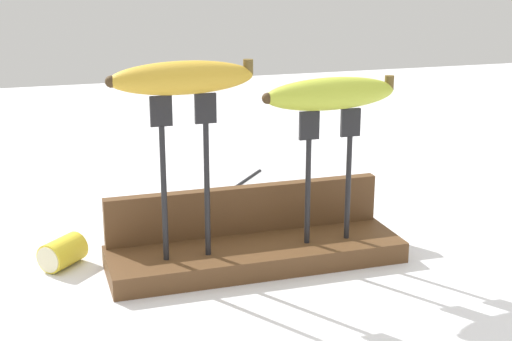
{
  "coord_description": "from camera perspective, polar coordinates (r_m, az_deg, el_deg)",
  "views": [
    {
      "loc": [
        -0.27,
        -0.85,
        0.39
      ],
      "look_at": [
        0.0,
        0.0,
        0.13
      ],
      "focal_mm": 52.05,
      "sensor_mm": 36.0,
      "label": 1
    }
  ],
  "objects": [
    {
      "name": "banana_raised_right",
      "position": [
        0.93,
        5.77,
        5.89
      ],
      "size": [
        0.18,
        0.05,
        0.04
      ],
      "color": "#B2C138",
      "rests_on": "fork_stand_right"
    },
    {
      "name": "banana_chunk_far",
      "position": [
        0.99,
        -14.67,
        -6.12
      ],
      "size": [
        0.07,
        0.07,
        0.04
      ],
      "color": "yellow",
      "rests_on": "ground"
    },
    {
      "name": "fork_stand_left",
      "position": [
        0.89,
        -5.49,
        0.57
      ],
      "size": [
        0.08,
        0.01,
        0.2
      ],
      "color": "black",
      "rests_on": "wooden_board"
    },
    {
      "name": "banana_raised_left",
      "position": [
        0.87,
        -5.67,
        7.1
      ],
      "size": [
        0.18,
        0.05,
        0.04
      ],
      "color": "gold",
      "rests_on": "fork_stand_left"
    },
    {
      "name": "fork_stand_right",
      "position": [
        0.95,
        5.62,
        0.54
      ],
      "size": [
        0.08,
        0.01,
        0.17
      ],
      "color": "black",
      "rests_on": "wooden_board"
    },
    {
      "name": "ground_plane",
      "position": [
        0.98,
        0.0,
        -7.18
      ],
      "size": [
        3.0,
        3.0,
        0.0
      ],
      "primitive_type": "plane",
      "color": "silver"
    },
    {
      "name": "wooden_board",
      "position": [
        0.97,
        0.0,
        -6.45
      ],
      "size": [
        0.38,
        0.11,
        0.03
      ],
      "primitive_type": "cube",
      "color": "brown",
      "rests_on": "ground"
    },
    {
      "name": "board_backstop",
      "position": [
        1.0,
        -0.84,
        -3.0
      ],
      "size": [
        0.38,
        0.02,
        0.06
      ],
      "primitive_type": "cube",
      "color": "brown",
      "rests_on": "wooden_board"
    },
    {
      "name": "fork_fallen_near",
      "position": [
        1.29,
        -1.59,
        -1.17
      ],
      "size": [
        0.12,
        0.14,
        0.01
      ],
      "color": "black",
      "rests_on": "ground"
    }
  ]
}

